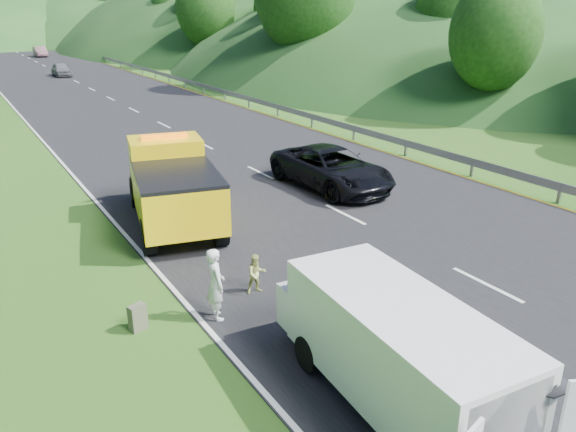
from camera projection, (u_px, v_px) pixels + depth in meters
ground at (344, 282)px, 14.38m from camera, size 320.00×320.00×0.00m
road_surface at (92, 89)px, 47.85m from camera, size 14.00×200.00×0.02m
guardrail at (133, 71)px, 61.41m from camera, size 0.06×140.00×1.52m
tree_line_right at (211, 61)px, 73.60m from camera, size 14.00×140.00×14.00m
hills_backdrop at (7, 38)px, 125.36m from camera, size 201.00×288.60×44.00m
tow_truck at (172, 185)px, 17.84m from camera, size 3.61×6.67×2.72m
white_van at (393, 346)px, 9.65m from camera, size 3.17×5.95×2.06m
woman at (217, 318)px, 12.75m from camera, size 0.53×0.67×1.69m
child at (257, 293)px, 13.86m from camera, size 0.54×0.44×1.01m
suitcase at (138, 318)px, 12.18m from camera, size 0.42×0.31×0.61m
passing_suv at (331, 188)px, 21.93m from camera, size 2.80×5.65×1.54m
dist_car_a at (62, 77)px, 56.78m from camera, size 1.54×3.84×1.31m
dist_car_b at (41, 57)px, 79.03m from camera, size 1.46×4.20×1.38m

